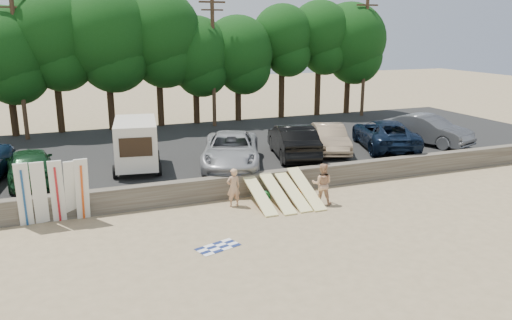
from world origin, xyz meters
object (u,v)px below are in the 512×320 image
(car_1, at_px, (30,165))
(car_5, at_px, (384,134))
(car_2, at_px, (231,150))
(beachgoer_b, at_px, (322,184))
(box_trailer, at_px, (136,143))
(cooler, at_px, (265,196))
(car_4, at_px, (330,138))
(car_6, at_px, (428,130))
(beachgoer_a, at_px, (233,187))
(car_3, at_px, (293,141))

(car_1, bearing_deg, car_5, 175.36)
(car_2, distance_m, beachgoer_b, 5.45)
(box_trailer, bearing_deg, car_5, 6.58)
(beachgoer_b, bearing_deg, car_2, -34.33)
(box_trailer, bearing_deg, cooler, -33.43)
(car_4, relative_size, car_6, 0.88)
(beachgoer_a, height_order, cooler, beachgoer_a)
(car_2, relative_size, beachgoer_a, 3.51)
(car_4, bearing_deg, car_3, -152.89)
(box_trailer, height_order, beachgoer_a, box_trailer)
(car_6, bearing_deg, car_3, 159.76)
(box_trailer, height_order, car_4, box_trailer)
(box_trailer, distance_m, car_5, 13.82)
(car_1, bearing_deg, car_4, 176.66)
(box_trailer, bearing_deg, car_3, 4.99)
(car_3, bearing_deg, car_2, 21.15)
(car_1, height_order, car_2, car_2)
(car_2, bearing_deg, car_3, 28.03)
(car_3, distance_m, car_4, 2.46)
(car_2, relative_size, beachgoer_b, 3.25)
(box_trailer, relative_size, beachgoer_b, 2.23)
(beachgoer_a, bearing_deg, car_5, -161.27)
(car_1, relative_size, car_3, 0.88)
(car_1, relative_size, beachgoer_b, 2.64)
(car_4, xyz_separation_m, cooler, (-5.60, -4.26, -1.29))
(car_5, height_order, car_6, car_6)
(car_1, distance_m, beachgoer_b, 12.74)
(car_5, xyz_separation_m, beachgoer_a, (-10.52, -4.28, -0.68))
(beachgoer_b, bearing_deg, beachgoer_a, 11.60)
(car_2, bearing_deg, car_6, 22.35)
(beachgoer_a, xyz_separation_m, beachgoer_b, (3.62, -1.10, 0.07))
(car_4, distance_m, beachgoer_b, 6.75)
(car_2, bearing_deg, beachgoer_b, -42.85)
(car_3, distance_m, cooler, 5.20)
(cooler, bearing_deg, car_1, 143.20)
(car_3, distance_m, beachgoer_b, 5.48)
(car_2, height_order, cooler, car_2)
(box_trailer, bearing_deg, car_2, -3.98)
(box_trailer, height_order, car_5, box_trailer)
(box_trailer, distance_m, car_4, 10.47)
(car_4, height_order, car_5, car_5)
(car_2, bearing_deg, car_4, 28.50)
(car_3, relative_size, car_4, 1.18)
(car_6, bearing_deg, box_trailer, 158.21)
(car_3, distance_m, beachgoer_a, 6.39)
(cooler, bearing_deg, beachgoer_a, 178.01)
(car_4, bearing_deg, beachgoer_b, -103.92)
(car_2, height_order, car_5, car_2)
(car_6, distance_m, beachgoer_b, 11.24)
(car_2, xyz_separation_m, beachgoer_b, (2.47, -4.82, -0.61))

